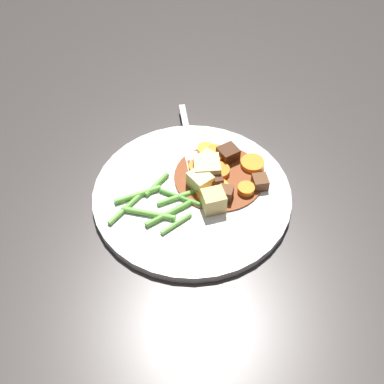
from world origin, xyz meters
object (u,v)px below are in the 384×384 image
Objects in this scene: dinner_plate at (192,195)px; potato_chunk_3 at (206,161)px; carrot_slice_5 at (215,155)px; meat_chunk_1 at (228,154)px; potato_chunk_2 at (207,169)px; meat_chunk_3 at (213,180)px; carrot_slice_6 at (197,168)px; carrot_slice_7 at (246,190)px; meat_chunk_2 at (260,182)px; carrot_slice_0 at (206,150)px; meat_chunk_0 at (225,194)px; fork at (189,143)px; carrot_slice_1 at (207,194)px; carrot_slice_2 at (219,171)px; potato_chunk_1 at (213,201)px; carrot_slice_3 at (252,164)px; carrot_slice_4 at (217,189)px; potato_chunk_0 at (199,180)px.

dinner_plate is 9.66× the size of potato_chunk_3.
carrot_slice_5 is 0.02m from meat_chunk_1.
potato_chunk_2 is 0.02m from meat_chunk_3.
carrot_slice_6 is 1.03× the size of carrot_slice_7.
potato_chunk_3 is 1.31× the size of meat_chunk_2.
carrot_slice_5 is 0.08m from carrot_slice_7.
carrot_slice_0 is at bearing 35.24° from carrot_slice_6.
fork is at bearing 79.34° from meat_chunk_0.
carrot_slice_1 and carrot_slice_6 have the same top height.
carrot_slice_2 is at bearing -45.29° from carrot_slice_6.
carrot_slice_6 is at bearing 113.71° from carrot_slice_7.
potato_chunk_1 is at bearing -119.50° from potato_chunk_3.
carrot_slice_3 is (0.09, 0.01, -0.00)m from carrot_slice_1.
carrot_slice_2 is at bearing 47.60° from carrot_slice_4.
carrot_slice_7 is at bearing -94.46° from carrot_slice_5.
potato_chunk_0 is (-0.02, -0.03, 0.01)m from carrot_slice_6.
carrot_slice_4 reaches higher than carrot_slice_0.
carrot_slice_7 is (-0.01, -0.08, -0.00)m from carrot_slice_5.
potato_chunk_3 is at bearing 167.31° from meat_chunk_1.
meat_chunk_1 reaches higher than dinner_plate.
carrot_slice_4 is at bearing 143.70° from carrot_slice_7.
meat_chunk_1 is (0.04, -0.01, 0.00)m from potato_chunk_3.
dinner_plate is 12.62× the size of meat_chunk_2.
potato_chunk_3 reaches higher than carrot_slice_2.
dinner_plate is at bearing 151.39° from meat_chunk_2.
carrot_slice_0 is 0.10m from meat_chunk_0.
meat_chunk_1 is (0.02, -0.03, 0.01)m from carrot_slice_0.
carrot_slice_2 is at bearing -117.79° from carrot_slice_5.
carrot_slice_6 is (-0.03, -0.02, 0.00)m from carrot_slice_0.
carrot_slice_4 is at bearing -105.70° from meat_chunk_3.
carrot_slice_4 is 1.52× the size of meat_chunk_2.
carrot_slice_3 is 0.05m from carrot_slice_7.
carrot_slice_4 is 1.25× the size of meat_chunk_1.
fork is at bearing 57.25° from dinner_plate.
dinner_plate is 0.06m from potato_chunk_3.
carrot_slice_2 is 0.03m from meat_chunk_1.
potato_chunk_3 reaches higher than fork.
potato_chunk_0 is at bearing -135.10° from carrot_slice_0.
potato_chunk_1 is at bearing -121.10° from carrot_slice_0.
carrot_slice_6 is (0.03, 0.03, 0.01)m from dinner_plate.
carrot_slice_2 is 1.03× the size of potato_chunk_1.
carrot_slice_7 is at bearing -79.43° from carrot_slice_2.
fork reaches higher than dinner_plate.
potato_chunk_1 is 1.21× the size of meat_chunk_3.
meat_chunk_3 is at bearing 86.71° from meat_chunk_0.
carrot_slice_2 is at bearing 45.54° from potato_chunk_1.
carrot_slice_3 is 0.06m from carrot_slice_5.
potato_chunk_2 reaches higher than carrot_slice_4.
carrot_slice_7 reaches higher than fork.
potato_chunk_0 reaches higher than meat_chunk_0.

